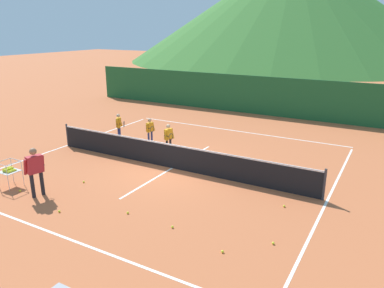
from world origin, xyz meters
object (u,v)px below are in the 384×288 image
Objects in this scene: tennis_ball_7 at (128,213)px; tennis_ball_4 at (284,206)px; tennis_net at (172,156)px; student_0 at (119,124)px; ball_cart at (9,170)px; tennis_ball_0 at (59,211)px; tennis_ball_1 at (20,191)px; instructor at (35,167)px; student_1 at (150,129)px; tennis_ball_2 at (223,251)px; tennis_ball_5 at (172,227)px; tennis_ball_8 at (273,243)px; student_2 at (169,136)px; tennis_ball_6 at (84,182)px.

tennis_ball_4 is at bearing 34.64° from tennis_ball_7.
student_0 reaches higher than tennis_net.
ball_cart is 13.22× the size of tennis_ball_0.
instructor is at bearing 7.11° from tennis_ball_1.
student_1 is 17.73× the size of tennis_ball_1.
tennis_ball_2 is 1.00× the size of tennis_ball_5.
tennis_ball_7 is (3.28, 0.45, -0.94)m from instructor.
tennis_net is 166.63× the size of tennis_ball_8.
tennis_ball_2 is 1.00× the size of tennis_ball_7.
tennis_net is 5.99m from tennis_ball_8.
instructor reaches higher than student_1.
tennis_ball_0 is 6.72m from tennis_ball_4.
tennis_net is 5.85m from tennis_ball_2.
tennis_ball_2 and tennis_ball_5 have the same top height.
ball_cart is at bearing -160.27° from tennis_ball_4.
student_2 is 18.95× the size of tennis_ball_8.
tennis_ball_4 is at bearing 19.73° from ball_cart.
student_0 is (-1.85, 6.21, -0.22)m from instructor.
tennis_ball_5 is (3.38, 0.89, 0.00)m from tennis_ball_0.
ball_cart is at bearing -176.58° from tennis_ball_5.
tennis_ball_1 is at bearing 170.75° from tennis_ball_0.
student_2 reaches higher than tennis_ball_2.
ball_cart is (-3.88, -4.16, 0.10)m from tennis_net.
ball_cart is at bearing -133.03° from tennis_net.
tennis_ball_2 is at bearing 1.07° from tennis_ball_1.
tennis_ball_0 is at bearing -147.68° from tennis_ball_4.
tennis_ball_4 is (5.68, 3.59, 0.00)m from tennis_ball_0.
tennis_ball_7 is 4.23m from tennis_ball_8.
tennis_ball_5 is at bearing 5.23° from tennis_ball_1.
tennis_ball_5 is at bearing -130.32° from tennis_ball_4.
tennis_ball_0 is (-0.97, -4.67, -0.47)m from tennis_net.
tennis_ball_8 is (0.96, 0.96, 0.00)m from tennis_ball_2.
student_1 is 0.94× the size of student_2.
student_1 is 6.54m from tennis_ball_1.
tennis_net is 4.85m from tennis_ball_4.
instructor is 23.93× the size of tennis_ball_4.
tennis_ball_2 is at bearing -0.03° from ball_cart.
student_2 is at bearing 142.78° from tennis_ball_8.
ball_cart is 13.22× the size of tennis_ball_6.
tennis_ball_7 is at bearing -20.27° from tennis_ball_6.
tennis_ball_1 is at bearing -172.48° from tennis_ball_8.
tennis_ball_0 is 1.00× the size of tennis_ball_8.
tennis_ball_2 is (5.17, -5.61, -0.74)m from student_2.
tennis_ball_4 is at bearing 98.94° from tennis_ball_8.
student_2 is 6.33m from tennis_ball_5.
tennis_net reaches higher than tennis_ball_7.
tennis_ball_5 is at bearing -167.64° from tennis_ball_8.
tennis_ball_1 is (-0.80, -0.10, -0.94)m from instructor.
instructor reaches higher than student_2.
tennis_net is 3.87m from tennis_ball_7.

